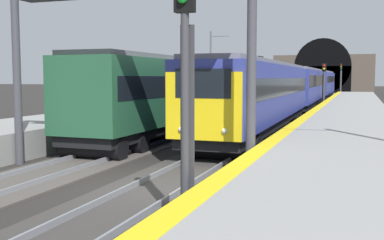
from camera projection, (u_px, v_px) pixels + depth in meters
ground_plane at (163, 189)px, 13.01m from camera, size 320.00×320.00×0.00m
platform_right at (334, 182)px, 11.46m from camera, size 112.00×4.50×1.09m
platform_right_edge_strip at (253, 155)px, 12.08m from camera, size 112.00×0.50×0.01m
track_main_line at (163, 188)px, 13.00m from camera, size 160.00×3.17×0.21m
track_adjacent_line at (35, 177)px, 14.40m from camera, size 160.00×2.98×0.21m
train_main_approaching at (303, 86)px, 44.58m from camera, size 61.42×2.96×3.88m
train_adjacent_platform at (225, 88)px, 34.37m from camera, size 37.60×3.09×4.95m
railway_signal_near at (185, 69)px, 9.06m from camera, size 0.39×0.38×5.33m
railway_signal_mid at (324, 82)px, 44.04m from camera, size 0.39×0.38×4.34m
railway_signal_far at (341, 76)px, 82.84m from camera, size 0.39×0.38×5.43m
overhead_signal_gantry at (123, 18)px, 14.95m from camera, size 0.70×8.58×6.48m
tunnel_portal at (323, 74)px, 95.74m from camera, size 3.03×19.70×11.03m
catenary_mast_far at (211, 67)px, 54.92m from camera, size 0.22×2.27×8.34m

